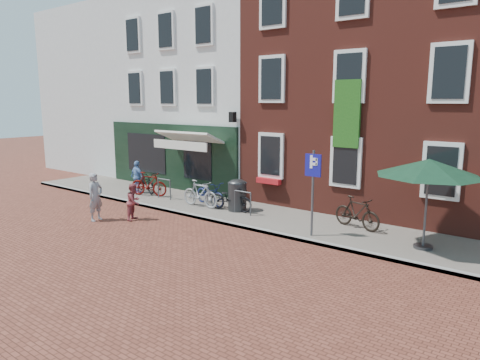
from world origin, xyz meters
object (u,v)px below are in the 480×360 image
Objects in this scene: litter_bin at (237,193)px; boy at (134,202)px; bicycle_0 at (146,182)px; bicycle_4 at (231,199)px; cafe_person at (137,177)px; bicycle_3 at (200,194)px; parasol at (429,164)px; woman at (96,197)px; bicycle_5 at (357,213)px; parking_sign at (313,179)px; bicycle_2 at (210,193)px; bicycle_1 at (149,184)px.

litter_bin is 3.64m from boy.
bicycle_4 is (4.97, -0.28, 0.00)m from bicycle_0.
cafe_person reaches higher than bicycle_3.
boy is at bearing 134.07° from bicycle_4.
parasol reaches higher than woman.
cafe_person is at bearing 82.50° from bicycle_4.
woman is 0.99× the size of bicycle_5.
cafe_person is 9.66m from bicycle_5.
parking_sign is 1.54× the size of woman.
parking_sign reaches higher than bicycle_2.
woman is 3.64m from bicycle_1.
boy is at bearing 175.99° from bicycle_2.
bicycle_1 is 1.00× the size of bicycle_3.
parking_sign is 5.20m from bicycle_2.
parasol reaches higher than litter_bin.
cafe_person reaches higher than boy.
litter_bin is 5.30m from cafe_person.
bicycle_4 is at bearing -107.62° from bicycle_1.
bicycle_2 is (1.85, 3.75, -0.27)m from woman.
bicycle_1 is at bearing 109.15° from bicycle_5.
cafe_person is at bearing 169.64° from bicycle_0.
bicycle_2 is at bearing 167.69° from parking_sign.
bicycle_2 is 0.46m from bicycle_3.
parasol is at bearing -73.36° from bicycle_0.
bicycle_2 is (-7.87, 0.23, -1.84)m from parasol.
litter_bin is at bearing -173.09° from cafe_person.
boy is at bearing -162.62° from parking_sign.
bicycle_4 is at bearing 179.92° from parasol.
woman is at bearing 131.32° from bicycle_4.
bicycle_1 is (0.83, -0.09, -0.20)m from cafe_person.
boy is at bearing -58.35° from woman.
boy is at bearing 130.95° from bicycle_5.
parking_sign is 0.92× the size of parasol.
bicycle_3 is (1.74, 3.30, -0.22)m from woman.
parasol reaches higher than bicycle_2.
parking_sign is 4.03m from bicycle_4.
bicycle_1 is 0.97× the size of bicycle_2.
cafe_person is at bearing -179.87° from parasol.
bicycle_2 is (-4.93, 1.08, -1.24)m from parking_sign.
bicycle_1 is at bearing 10.17° from woman.
bicycle_0 is 9.47m from bicycle_5.
parasol is (2.94, 0.84, 0.60)m from parking_sign.
bicycle_3 is 5.86m from bicycle_5.
bicycle_3 is at bearing -164.47° from litter_bin.
bicycle_2 is at bearing -14.98° from bicycle_3.
litter_bin is at bearing -105.38° from bicycle_1.
woman is 1.30× the size of boy.
boy is at bearing -128.19° from litter_bin.
bicycle_3 reaches higher than bicycle_4.
bicycle_4 is at bearing -175.02° from cafe_person.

